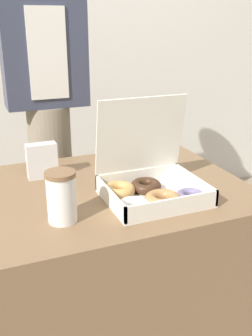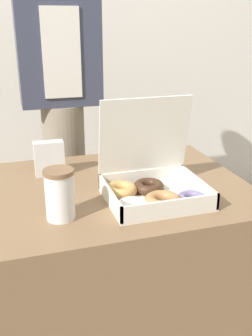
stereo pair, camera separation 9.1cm
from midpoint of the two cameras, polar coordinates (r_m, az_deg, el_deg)
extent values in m
cube|color=silver|center=(2.51, -10.35, 21.80)|extent=(10.00, 0.05, 2.60)
cube|color=brown|center=(1.47, -0.79, -15.84)|extent=(0.93, 0.68, 0.72)
cube|color=white|center=(1.20, 6.45, -4.59)|extent=(0.29, 0.25, 0.01)
cube|color=white|center=(1.15, -0.06, -4.28)|extent=(0.01, 0.25, 0.05)
cube|color=white|center=(1.25, 12.50, -2.55)|extent=(0.01, 0.25, 0.05)
cube|color=white|center=(1.09, 9.00, -5.83)|extent=(0.29, 0.01, 0.05)
cube|color=white|center=(1.29, 4.40, -1.33)|extent=(0.29, 0.01, 0.05)
cube|color=white|center=(1.23, 4.88, 4.72)|extent=(0.29, 0.05, 0.25)
torus|color=white|center=(1.12, 3.29, -5.60)|extent=(0.11, 0.11, 0.03)
torus|color=tan|center=(1.21, 1.40, -3.21)|extent=(0.14, 0.14, 0.03)
torus|color=#B27F4C|center=(1.15, 7.64, -4.83)|extent=(0.15, 0.15, 0.03)
torus|color=#422819|center=(1.24, 5.43, -2.73)|extent=(0.13, 0.13, 0.03)
torus|color=slate|center=(1.19, 11.69, -4.39)|extent=(0.11, 0.11, 0.03)
cylinder|color=white|center=(1.07, -7.18, -4.16)|extent=(0.08, 0.08, 0.13)
cylinder|color=brown|center=(1.05, -7.36, -0.60)|extent=(0.08, 0.08, 0.01)
cube|color=silver|center=(1.39, -9.24, 1.36)|extent=(0.10, 0.04, 0.12)
cylinder|color=gray|center=(1.91, -7.19, -4.03)|extent=(0.19, 0.19, 0.89)
cube|color=#383D51|center=(1.74, -8.30, 18.15)|extent=(0.34, 0.16, 0.56)
cube|color=silver|center=(1.66, -7.72, 16.14)|extent=(0.16, 0.01, 0.36)
camera|label=1|loc=(0.05, -87.65, 0.89)|focal=42.00mm
camera|label=2|loc=(0.05, 92.35, -0.89)|focal=42.00mm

